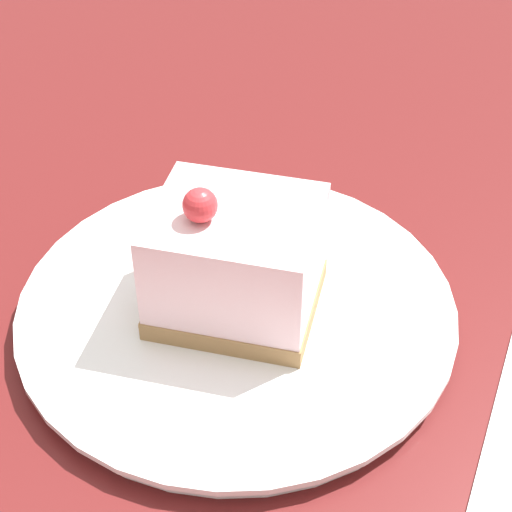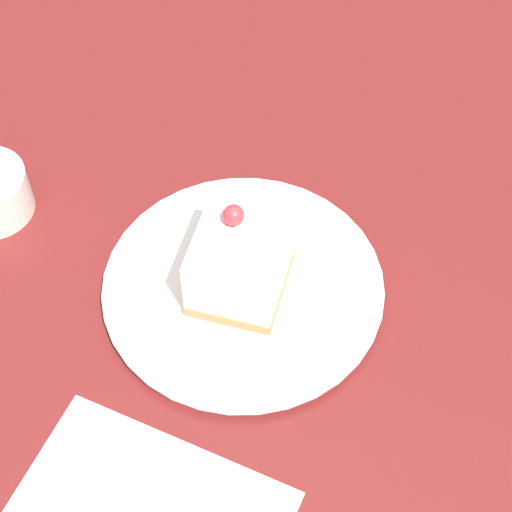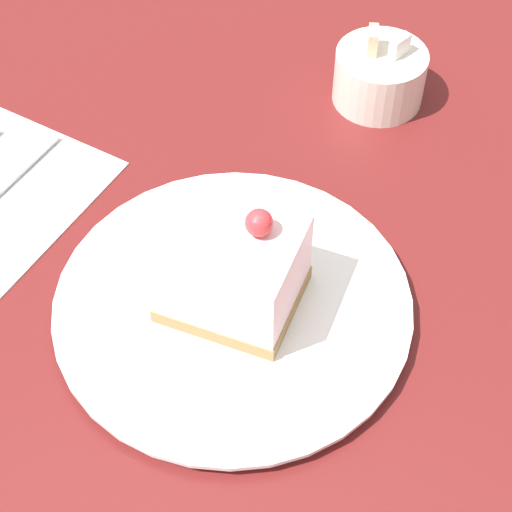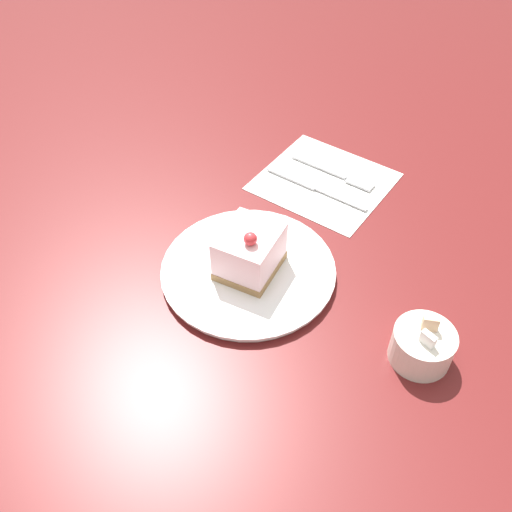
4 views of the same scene
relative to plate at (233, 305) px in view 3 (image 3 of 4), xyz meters
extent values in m
plane|color=#5B1919|center=(0.04, -0.01, -0.01)|extent=(4.00, 4.00, 0.00)
cylinder|color=white|center=(0.00, 0.00, 0.00)|extent=(0.25, 0.25, 0.01)
cylinder|color=white|center=(0.00, 0.00, 0.00)|extent=(0.26, 0.26, 0.00)
cube|color=#9E7547|center=(0.00, 0.00, 0.01)|extent=(0.09, 0.08, 0.01)
cube|color=silver|center=(0.00, 0.00, 0.05)|extent=(0.09, 0.08, 0.06)
sphere|color=red|center=(0.02, 0.01, 0.08)|extent=(0.02, 0.02, 0.02)
cube|color=#B2B2B7|center=(-0.22, 0.06, 0.00)|extent=(0.02, 0.10, 0.00)
cylinder|color=silver|center=(0.03, 0.26, 0.02)|extent=(0.08, 0.08, 0.05)
cube|color=#D8B28C|center=(0.02, 0.26, 0.05)|extent=(0.01, 0.02, 0.02)
cube|color=white|center=(0.03, 0.27, 0.05)|extent=(0.02, 0.02, 0.02)
camera|label=1|loc=(-0.10, 0.35, 0.35)|focal=60.00mm
camera|label=2|loc=(-0.41, -0.13, 0.65)|focal=60.00mm
camera|label=3|loc=(0.15, -0.33, 0.50)|focal=60.00mm
camera|label=4|loc=(0.50, 0.27, 0.62)|focal=40.00mm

